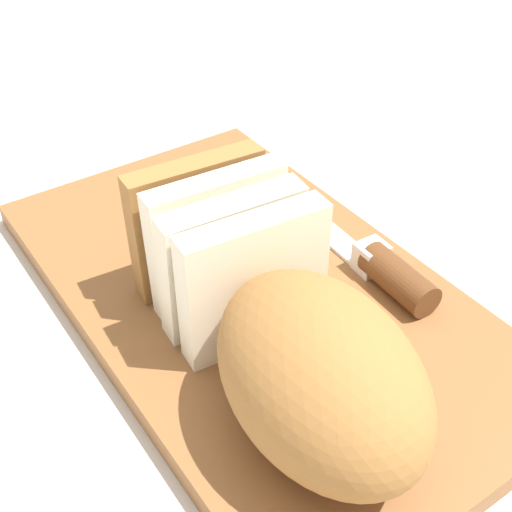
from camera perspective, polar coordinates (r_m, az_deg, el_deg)
name	(u,v)px	position (r m, az deg, el deg)	size (l,w,h in m)	color
ground_plane	(256,306)	(0.52, 0.00, -4.22)	(3.00, 3.00, 0.00)	beige
cutting_board	(256,297)	(0.52, 0.00, -3.43)	(0.43, 0.25, 0.02)	brown
bread_loaf	(283,328)	(0.41, 2.31, -5.98)	(0.26, 0.13, 0.10)	#996633
bread_knife	(369,257)	(0.53, 9.43, -0.11)	(0.28, 0.03, 0.03)	silver
crumb_near_knife	(358,343)	(0.47, 8.53, -7.21)	(0.00, 0.00, 0.00)	tan
crumb_near_loaf	(254,276)	(0.51, -0.18, -1.65)	(0.01, 0.01, 0.01)	tan
crumb_stray_left	(286,341)	(0.47, 2.53, -7.10)	(0.01, 0.01, 0.01)	tan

